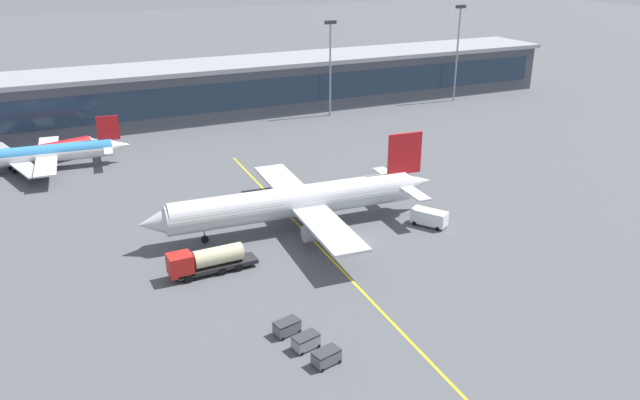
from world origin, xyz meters
name	(u,v)px	position (x,y,z in m)	size (l,w,h in m)	color
ground_plane	(359,242)	(0.00, 0.00, 0.00)	(700.00, 700.00, 0.00)	#515459
apron_lead_in_line	(316,244)	(-5.40, 2.00, 0.00)	(0.30, 80.00, 0.01)	yellow
terminal_building	(212,90)	(1.86, 75.01, 6.05)	(180.89, 18.18, 12.06)	#424751
main_airliner	(296,201)	(-5.85, 7.76, 4.07)	(42.80, 33.81, 12.07)	silver
fuel_tanker	(207,261)	(-20.77, 0.19, 1.75)	(10.86, 2.92, 3.25)	#232326
crew_van	(428,217)	(11.47, 0.59, 1.31)	(4.44, 5.35, 2.30)	white
baggage_cart_0	(326,357)	(-15.51, -21.95, 0.78)	(2.93, 2.13, 1.48)	#595B60
baggage_cart_1	(306,341)	(-16.22, -18.83, 0.78)	(2.93, 2.13, 1.48)	gray
baggage_cart_2	(287,327)	(-16.94, -15.71, 0.78)	(2.93, 2.13, 1.48)	#595B60
commuter_jet_far	(41,154)	(-36.53, 49.69, 2.97)	(30.23, 23.87, 8.77)	white
commuter_jet_near	(18,157)	(-40.27, 51.62, 2.44)	(30.08, 24.18, 7.56)	#B2B7BC
apron_light_mast_0	(330,61)	(26.60, 63.05, 12.75)	(2.80, 0.50, 21.60)	gray
apron_light_mast_1	(458,46)	(62.07, 63.05, 13.83)	(2.80, 0.50, 23.69)	gray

